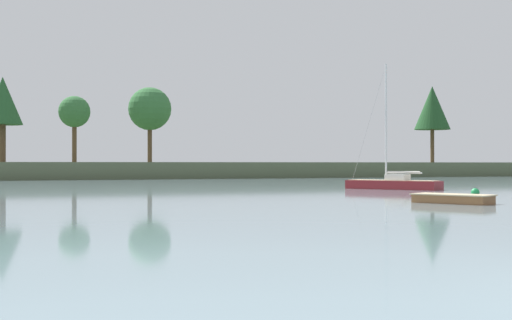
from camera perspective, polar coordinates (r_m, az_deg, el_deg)
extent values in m
cube|color=#4C563D|center=(92.58, -15.90, -0.78)|extent=(212.38, 40.84, 1.88)
cube|color=maroon|center=(45.39, 11.63, -2.35)|extent=(4.73, 6.28, 0.97)
cube|color=#CCB78E|center=(45.38, 11.63, -1.72)|extent=(4.36, 5.85, 0.04)
cube|color=silver|center=(45.23, 12.00, -1.45)|extent=(1.63, 1.74, 0.38)
cylinder|color=silver|center=(45.67, 11.05, 3.21)|extent=(0.13, 0.13, 7.80)
cylinder|color=silver|center=(45.04, 12.51, -1.09)|extent=(1.42, 2.22, 0.10)
cylinder|color=silver|center=(45.04, 12.51, -1.02)|extent=(1.32, 2.03, 0.14)
cylinder|color=#999999|center=(46.25, 9.63, 3.13)|extent=(1.36, 2.19, 7.75)
cube|color=brown|center=(29.89, 16.46, -3.35)|extent=(2.66, 3.48, 0.52)
cube|color=#C6B289|center=(29.88, 16.46, -2.85)|extent=(2.82, 3.64, 0.05)
cube|color=tan|center=(29.88, 16.46, -2.93)|extent=(1.09, 0.61, 0.03)
sphere|color=#1E8C47|center=(39.81, 18.23, -2.63)|extent=(0.47, 0.47, 0.47)
torus|color=#333338|center=(39.79, 18.23, -2.24)|extent=(0.12, 0.12, 0.02)
cylinder|color=brown|center=(107.81, 14.83, 2.03)|extent=(0.59, 0.59, 8.44)
cone|color=#1E4723|center=(108.07, 14.83, 4.34)|extent=(5.56, 5.56, 6.80)
cylinder|color=brown|center=(82.12, -20.85, 2.29)|extent=(0.71, 0.71, 7.06)
cone|color=#235128|center=(82.36, -20.84, 4.77)|extent=(4.51, 4.51, 5.51)
cylinder|color=brown|center=(94.09, -15.26, 1.61)|extent=(0.62, 0.62, 5.96)
sphere|color=#336B38|center=(94.31, -15.26, 4.01)|extent=(4.28, 4.28, 4.28)
cylinder|color=brown|center=(96.02, -9.07, 1.66)|extent=(0.63, 0.63, 6.28)
sphere|color=#336B38|center=(96.28, -9.07, 4.35)|extent=(6.11, 6.11, 6.11)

